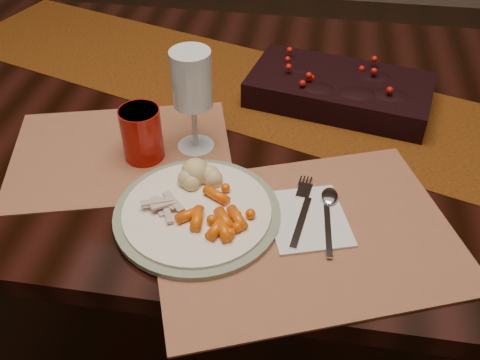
% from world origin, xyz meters
% --- Properties ---
extents(floor, '(5.00, 5.00, 0.00)m').
position_xyz_m(floor, '(0.00, 0.00, 0.00)').
color(floor, black).
rests_on(floor, ground).
extents(dining_table, '(1.80, 1.00, 0.75)m').
position_xyz_m(dining_table, '(0.00, 0.00, 0.38)').
color(dining_table, black).
rests_on(dining_table, floor).
extents(table_runner, '(1.66, 0.83, 0.00)m').
position_xyz_m(table_runner, '(0.05, 0.08, 0.75)').
color(table_runner, black).
rests_on(table_runner, dining_table).
extents(centerpiece, '(0.41, 0.27, 0.08)m').
position_xyz_m(centerpiece, '(0.20, 0.07, 0.79)').
color(centerpiece, black).
rests_on(centerpiece, table_runner).
extents(placemat_main, '(0.58, 0.51, 0.00)m').
position_xyz_m(placemat_main, '(0.15, -0.33, 0.75)').
color(placemat_main, brown).
rests_on(placemat_main, dining_table).
extents(placemat_second, '(0.48, 0.41, 0.00)m').
position_xyz_m(placemat_second, '(-0.21, -0.18, 0.75)').
color(placemat_second, '#8A5D4A').
rests_on(placemat_second, dining_table).
extents(dinner_plate, '(0.33, 0.33, 0.02)m').
position_xyz_m(dinner_plate, '(-0.03, -0.32, 0.76)').
color(dinner_plate, white).
rests_on(dinner_plate, placemat_main).
extents(baby_carrots, '(0.13, 0.12, 0.02)m').
position_xyz_m(baby_carrots, '(0.00, -0.34, 0.78)').
color(baby_carrots, '#DE5407').
rests_on(baby_carrots, dinner_plate).
extents(mashed_potatoes, '(0.09, 0.08, 0.05)m').
position_xyz_m(mashed_potatoes, '(-0.04, -0.26, 0.79)').
color(mashed_potatoes, beige).
rests_on(mashed_potatoes, dinner_plate).
extents(turkey_shreds, '(0.08, 0.08, 0.02)m').
position_xyz_m(turkey_shreds, '(-0.08, -0.34, 0.78)').
color(turkey_shreds, beige).
rests_on(turkey_shreds, dinner_plate).
extents(napkin, '(0.16, 0.18, 0.01)m').
position_xyz_m(napkin, '(0.15, -0.30, 0.76)').
color(napkin, silver).
rests_on(napkin, placemat_main).
extents(fork, '(0.05, 0.16, 0.00)m').
position_xyz_m(fork, '(0.14, -0.30, 0.76)').
color(fork, '#A2A0C0').
rests_on(fork, napkin).
extents(spoon, '(0.04, 0.15, 0.00)m').
position_xyz_m(spoon, '(0.19, -0.30, 0.76)').
color(spoon, silver).
rests_on(spoon, napkin).
extents(red_cup, '(0.10, 0.10, 0.10)m').
position_xyz_m(red_cup, '(-0.16, -0.18, 0.81)').
color(red_cup, '#A21007').
rests_on(red_cup, placemat_main).
extents(wine_glass, '(0.09, 0.09, 0.21)m').
position_xyz_m(wine_glass, '(-0.07, -0.13, 0.85)').
color(wine_glass, white).
rests_on(wine_glass, dining_table).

